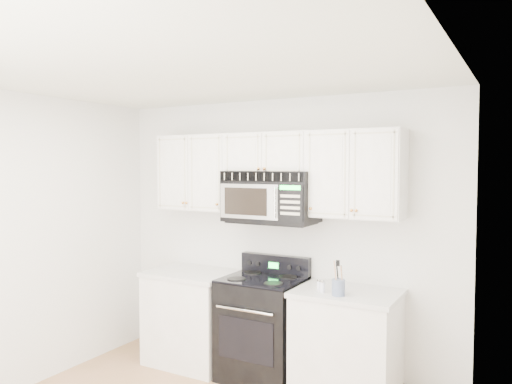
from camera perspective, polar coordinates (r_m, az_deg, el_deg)
The scene contains 9 objects.
room at distance 3.38m, azimuth -10.88°, elevation -8.39°, with size 3.51×3.51×2.61m.
base_cabinet_left at distance 5.17m, azimuth -7.24°, elevation -14.32°, with size 0.86×0.65×0.92m.
base_cabinet_right at distance 4.47m, azimuth 10.35°, elevation -17.19°, with size 0.86×0.65×0.92m.
range at distance 4.76m, azimuth 0.77°, elevation -15.10°, with size 0.71×0.65×1.11m.
upper_cabinets at distance 4.64m, azimuth 1.71°, elevation 2.62°, with size 2.44×0.37×0.75m.
microwave at distance 4.59m, azimuth 1.71°, elevation -0.50°, with size 0.85×0.47×0.47m.
utensil_crock at distance 4.14m, azimuth 9.41°, elevation -10.64°, with size 0.11×0.11×0.29m.
shaker_salt at distance 4.30m, azimuth 7.23°, elevation -10.46°, with size 0.04×0.04×0.09m.
shaker_pepper at distance 4.22m, azimuth 7.60°, elevation -10.62°, with size 0.04×0.04×0.11m.
Camera 1 is at (2.13, -2.54, 1.96)m, focal length 35.00 mm.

